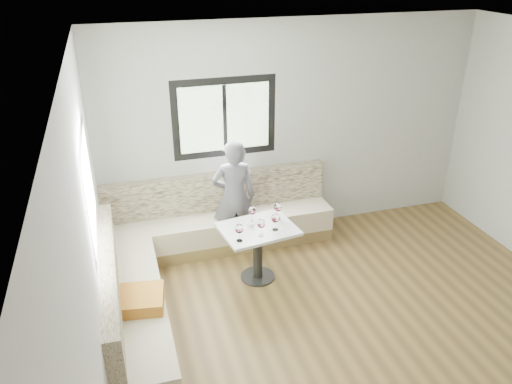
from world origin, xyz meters
TOP-DOWN VIEW (x-y plane):
  - room at (-0.08, 0.08)m, footprint 5.01×5.01m
  - banquette at (-1.59, 1.63)m, footprint 2.90×2.80m
  - table at (-0.80, 1.42)m, footprint 0.91×0.75m
  - person at (-0.90, 2.10)m, footprint 0.59×0.43m
  - olive_ramekin at (-0.87, 1.49)m, footprint 0.09×0.09m
  - wine_glass_a at (-1.07, 1.21)m, footprint 0.09×0.09m
  - wine_glass_b at (-0.81, 1.25)m, footprint 0.09×0.09m
  - wine_glass_c at (-0.63, 1.32)m, footprint 0.09×0.09m
  - wine_glass_d at (-0.82, 1.57)m, footprint 0.09×0.09m
  - wine_glass_e at (-0.52, 1.55)m, footprint 0.09×0.09m

SIDE VIEW (x-z plane):
  - banquette at x=-1.59m, z-range -0.14..0.81m
  - table at x=-0.80m, z-range 0.17..0.85m
  - olive_ramekin at x=-0.87m, z-range 0.68..0.71m
  - person at x=-0.90m, z-range 0.00..1.50m
  - wine_glass_a at x=-1.07m, z-range 0.72..0.92m
  - wine_glass_b at x=-0.81m, z-range 0.72..0.92m
  - wine_glass_c at x=-0.63m, z-range 0.72..0.92m
  - wine_glass_d at x=-0.82m, z-range 0.72..0.92m
  - wine_glass_e at x=-0.52m, z-range 0.72..0.92m
  - room at x=-0.08m, z-range 0.01..2.82m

